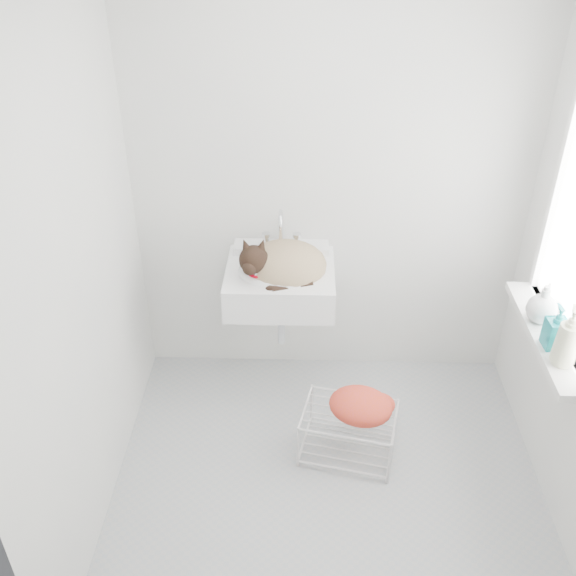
{
  "coord_description": "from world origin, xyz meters",
  "views": [
    {
      "loc": [
        -0.14,
        -2.28,
        2.69
      ],
      "look_at": [
        -0.22,
        0.5,
        0.88
      ],
      "focal_mm": 40.59,
      "sensor_mm": 36.0,
      "label": 1
    }
  ],
  "objects_px": {
    "sink": "(280,268)",
    "wire_rack": "(348,432)",
    "bottle_a": "(561,363)",
    "cat": "(282,264)",
    "bottle_b": "(552,346)",
    "bottle_c": "(539,320)"
  },
  "relations": [
    {
      "from": "sink",
      "to": "bottle_a",
      "type": "relative_size",
      "value": 2.46
    },
    {
      "from": "bottle_a",
      "to": "bottle_b",
      "type": "relative_size",
      "value": 1.15
    },
    {
      "from": "bottle_b",
      "to": "bottle_c",
      "type": "bearing_deg",
      "value": 90.0
    },
    {
      "from": "sink",
      "to": "bottle_b",
      "type": "xyz_separation_m",
      "value": [
        1.27,
        -0.64,
        0.0
      ]
    },
    {
      "from": "wire_rack",
      "to": "bottle_c",
      "type": "height_order",
      "value": "bottle_c"
    },
    {
      "from": "sink",
      "to": "bottle_b",
      "type": "relative_size",
      "value": 2.82
    },
    {
      "from": "sink",
      "to": "wire_rack",
      "type": "distance_m",
      "value": 0.95
    },
    {
      "from": "sink",
      "to": "bottle_c",
      "type": "height_order",
      "value": "sink"
    },
    {
      "from": "bottle_b",
      "to": "cat",
      "type": "bearing_deg",
      "value": 153.49
    },
    {
      "from": "sink",
      "to": "bottle_a",
      "type": "height_order",
      "value": "bottle_a"
    },
    {
      "from": "sink",
      "to": "bottle_a",
      "type": "bearing_deg",
      "value": -31.15
    },
    {
      "from": "bottle_a",
      "to": "sink",
      "type": "bearing_deg",
      "value": 148.85
    },
    {
      "from": "sink",
      "to": "wire_rack",
      "type": "height_order",
      "value": "sink"
    },
    {
      "from": "sink",
      "to": "wire_rack",
      "type": "relative_size",
      "value": 1.25
    },
    {
      "from": "cat",
      "to": "bottle_a",
      "type": "bearing_deg",
      "value": -33.48
    },
    {
      "from": "wire_rack",
      "to": "bottle_c",
      "type": "xyz_separation_m",
      "value": [
        0.89,
        0.08,
        0.7
      ]
    },
    {
      "from": "cat",
      "to": "wire_rack",
      "type": "height_order",
      "value": "cat"
    },
    {
      "from": "sink",
      "to": "bottle_c",
      "type": "bearing_deg",
      "value": -19.27
    },
    {
      "from": "sink",
      "to": "cat",
      "type": "height_order",
      "value": "cat"
    },
    {
      "from": "bottle_a",
      "to": "bottle_c",
      "type": "distance_m",
      "value": 0.32
    },
    {
      "from": "bottle_a",
      "to": "bottle_c",
      "type": "height_order",
      "value": "bottle_a"
    },
    {
      "from": "bottle_c",
      "to": "cat",
      "type": "bearing_deg",
      "value": 161.29
    }
  ]
}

